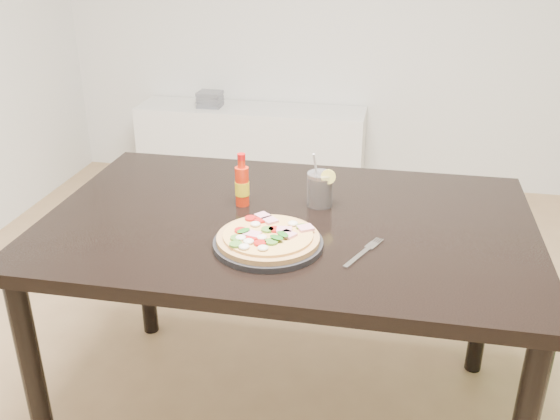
% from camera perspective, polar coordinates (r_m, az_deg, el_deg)
% --- Properties ---
extents(dining_table, '(1.40, 0.90, 0.75)m').
position_cam_1_polar(dining_table, '(1.84, 0.72, -3.09)').
color(dining_table, black).
rests_on(dining_table, ground).
extents(plate, '(0.29, 0.29, 0.02)m').
position_cam_1_polar(plate, '(1.64, -1.09, -3.09)').
color(plate, black).
rests_on(plate, dining_table).
extents(pizza, '(0.27, 0.27, 0.03)m').
position_cam_1_polar(pizza, '(1.63, -1.14, -2.48)').
color(pizza, tan).
rests_on(pizza, plate).
extents(hot_sauce_bottle, '(0.04, 0.04, 0.16)m').
position_cam_1_polar(hot_sauce_bottle, '(1.86, -3.49, 2.30)').
color(hot_sauce_bottle, red).
rests_on(hot_sauce_bottle, dining_table).
extents(cola_cup, '(0.09, 0.08, 0.17)m').
position_cam_1_polar(cola_cup, '(1.87, 3.68, 1.86)').
color(cola_cup, black).
rests_on(cola_cup, dining_table).
extents(fork, '(0.09, 0.18, 0.00)m').
position_cam_1_polar(fork, '(1.63, 7.73, -3.80)').
color(fork, silver).
rests_on(fork, dining_table).
extents(media_console, '(1.40, 0.34, 0.50)m').
position_cam_1_polar(media_console, '(3.94, -2.64, 5.80)').
color(media_console, white).
rests_on(media_console, ground).
extents(cd_stack, '(0.14, 0.12, 0.09)m').
position_cam_1_polar(cd_stack, '(3.90, -6.42, 10.04)').
color(cd_stack, slate).
rests_on(cd_stack, media_console).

